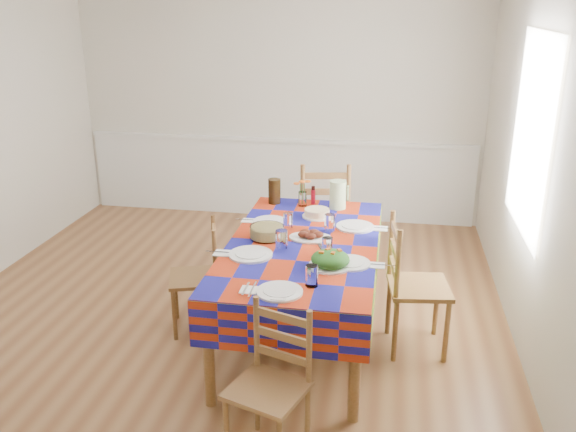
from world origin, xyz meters
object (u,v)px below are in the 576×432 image
object	(u,v)px
meat_platter	(310,236)
chair_near	(271,386)
chair_right	(412,287)
chair_left	(199,277)
dining_table	(303,253)
chair_far	(324,217)
green_pitcher	(338,195)
tea_pitcher	(274,191)

from	to	relation	value
meat_platter	chair_near	size ratio (longest dim) A/B	0.36
chair_near	chair_right	distance (m)	1.46
chair_left	meat_platter	bearing A→B (deg)	76.66
dining_table	chair_far	xyz separation A→B (m)	(0.01, 1.23, -0.16)
green_pitcher	chair_near	size ratio (longest dim) A/B	0.27
dining_table	chair_far	distance (m)	1.24
green_pitcher	tea_pitcher	world-z (taller)	green_pitcher
meat_platter	chair_left	world-z (taller)	chair_left
tea_pitcher	chair_far	bearing A→B (deg)	46.64
meat_platter	chair_near	xyz separation A→B (m)	(-0.03, -1.32, -0.36)
tea_pitcher	chair_near	size ratio (longest dim) A/B	0.24
chair_far	chair_near	bearing A→B (deg)	80.42
green_pitcher	chair_near	bearing A→B (deg)	-94.36
chair_near	chair_left	bearing A→B (deg)	141.92
meat_platter	green_pitcher	distance (m)	0.73
meat_platter	chair_left	distance (m)	0.91
chair_far	tea_pitcher	bearing A→B (deg)	36.95
chair_far	chair_right	xyz separation A→B (m)	(0.77, -1.24, -0.03)
chair_right	green_pitcher	bearing A→B (deg)	29.93
tea_pitcher	chair_near	world-z (taller)	tea_pitcher
meat_platter	tea_pitcher	xyz separation A→B (m)	(-0.41, 0.76, 0.08)
meat_platter	chair_far	distance (m)	1.19
chair_near	dining_table	bearing A→B (deg)	109.93
chair_near	chair_left	world-z (taller)	chair_near
tea_pitcher	chair_left	xyz separation A→B (m)	(-0.42, -0.82, -0.45)
chair_left	green_pitcher	bearing A→B (deg)	111.37
green_pitcher	dining_table	bearing A→B (deg)	-102.03
green_pitcher	chair_right	xyz separation A→B (m)	(0.61, -0.80, -0.40)
meat_platter	chair_right	world-z (taller)	chair_right
green_pitcher	chair_left	size ratio (longest dim) A/B	0.27
chair_far	chair_left	distance (m)	1.46
tea_pitcher	chair_right	size ratio (longest dim) A/B	0.21
chair_near	chair_far	world-z (taller)	chair_far
meat_platter	green_pitcher	world-z (taller)	green_pitcher
dining_table	tea_pitcher	bearing A→B (deg)	113.95
tea_pitcher	chair_left	bearing A→B (deg)	-117.08
chair_far	meat_platter	bearing A→B (deg)	81.92
dining_table	tea_pitcher	size ratio (longest dim) A/B	9.39
green_pitcher	chair_far	size ratio (longest dim) A/B	0.22
tea_pitcher	chair_left	size ratio (longest dim) A/B	0.24
tea_pitcher	chair_left	distance (m)	1.03
dining_table	meat_platter	size ratio (longest dim) A/B	6.37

